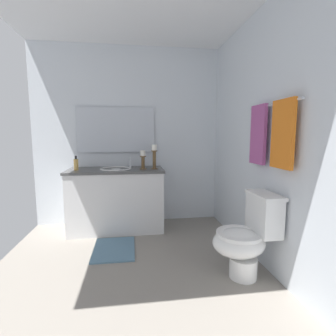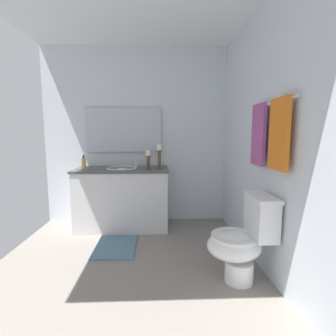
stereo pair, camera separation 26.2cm
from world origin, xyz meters
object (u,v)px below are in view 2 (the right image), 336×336
Objects in this scene: towel_near_vanity at (258,135)px; mirror at (124,130)px; candle_holder_tall at (159,156)px; soap_bottle at (84,163)px; toilet at (242,240)px; towel_center at (279,134)px; sink_basin at (122,171)px; towel_bar at (272,103)px; vanity_cabinet at (123,198)px; bath_mat at (116,247)px; candle_holder_short at (148,159)px.

mirror is at bearing -134.30° from towel_near_vanity.
candle_holder_tall is 1.75× the size of soap_bottle.
towel_center is at bearing 58.34° from toilet.
sink_basin is 0.73× the size of towel_near_vanity.
mirror is 1.36× the size of towel_bar.
candle_holder_tall is (0.07, 0.50, 0.57)m from vanity_cabinet.
vanity_cabinet is 0.76m from candle_holder_tall.
vanity_cabinet is 2.05× the size of bath_mat.
towel_center is (0.19, -0.02, -0.25)m from towel_bar.
candle_holder_short is 0.45× the size of towel_center.
towel_center is 2.04m from bath_mat.
mirror is 2.09m from towel_bar.
towel_center is (1.42, 1.87, 0.37)m from soap_bottle.
mirror is 1.93m from towel_near_vanity.
towel_center reaches higher than bath_mat.
towel_center is (1.46, 1.38, 0.85)m from vanity_cabinet.
bath_mat is at bearing -0.09° from sink_basin.
towel_near_vanity reaches higher than vanity_cabinet.
soap_bottle is at bearing -127.22° from towel_center.
sink_basin is 2.07m from towel_center.
mirror is at bearing -134.10° from candle_holder_short.
bath_mat is at bearing 0.00° from vanity_cabinet.
towel_near_vanity reaches higher than soap_bottle.
towel_near_vanity is at bearing -174.70° from towel_bar.
toilet is 0.97× the size of towel_bar.
towel_near_vanity is (1.07, 1.38, 0.84)m from vanity_cabinet.
candle_holder_tall is 1.37m from towel_near_vanity.
candle_holder_tall is at bearing -147.44° from towel_center.
mirror is at bearing -180.00° from bath_mat.
bath_mat is (-0.44, -1.38, -1.24)m from towel_near_vanity.
candle_holder_short reaches higher than bath_mat.
bath_mat is at bearing -31.75° from candle_holder_short.
towel_bar is 1.29× the size of bath_mat.
vanity_cabinet reaches higher than toilet.
bath_mat is (-0.83, -1.38, -1.24)m from towel_center.
sink_basin is at bearing -127.73° from towel_near_vanity.
soap_bottle is (-0.03, -0.98, -0.09)m from candle_holder_tall.
candle_holder_short is 1.48m from towel_near_vanity.
mirror reaches higher than candle_holder_tall.
towel_near_vanity is (1.07, 1.38, 0.48)m from sink_basin.
towel_bar is (-0.07, 0.22, 1.14)m from toilet.
bath_mat is (0.62, -0.00, -0.76)m from sink_basin.
candle_holder_tall is 0.58× the size of towel_center.
towel_bar is at bearing 47.94° from sink_basin.
towel_center is (0.39, 0.00, 0.00)m from towel_near_vanity.
bath_mat is (0.59, 0.48, -0.87)m from soap_bottle.
soap_bottle is 1.16m from bath_mat.
sink_basin is 2.23× the size of soap_bottle.
bath_mat is (-0.64, -1.40, -1.49)m from towel_bar.
candle_holder_tall reaches higher than sink_basin.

